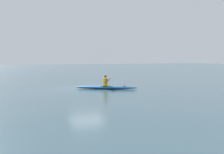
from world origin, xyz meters
name	(u,v)px	position (x,y,z in m)	size (l,w,h in m)	color
ground_plane	(87,88)	(0.00, 0.00, 0.00)	(160.00, 160.00, 0.00)	#334C56
kayak	(106,87)	(-1.17, 0.90, 0.12)	(4.27, 2.76, 0.24)	#1959A5
kayaker	(106,81)	(-1.16, 0.90, 0.58)	(1.23, 2.15, 0.79)	yellow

